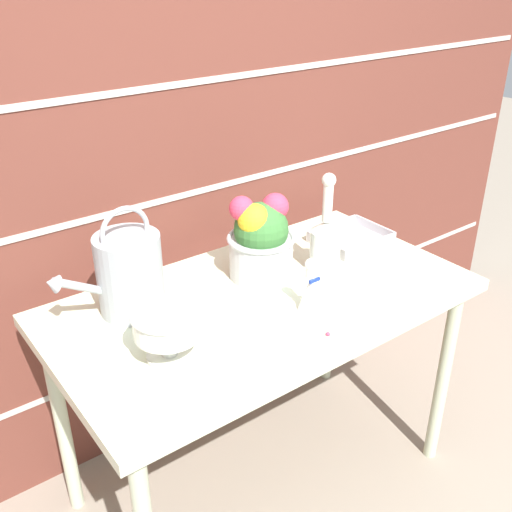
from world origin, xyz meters
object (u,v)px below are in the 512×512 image
(figurine_vase, at_px, (310,290))
(wire_tray, at_px, (351,239))
(flower_planter, at_px, (261,239))
(crystal_pedestal_bowl, at_px, (167,327))
(glass_decanter, at_px, (325,240))
(watering_can, at_px, (129,273))

(figurine_vase, xyz_separation_m, wire_tray, (0.41, 0.24, -0.06))
(flower_planter, xyz_separation_m, figurine_vase, (-0.01, -0.24, -0.06))
(crystal_pedestal_bowl, relative_size, figurine_vase, 1.07)
(glass_decanter, distance_m, figurine_vase, 0.25)
(glass_decanter, relative_size, figurine_vase, 1.96)
(glass_decanter, relative_size, wire_tray, 1.33)
(figurine_vase, relative_size, wire_tray, 0.68)
(crystal_pedestal_bowl, bearing_deg, wire_tray, 13.54)
(glass_decanter, height_order, wire_tray, glass_decanter)
(flower_planter, bearing_deg, crystal_pedestal_bowl, -155.42)
(flower_planter, xyz_separation_m, wire_tray, (0.39, 0.00, -0.12))
(watering_can, relative_size, wire_tray, 1.35)
(flower_planter, bearing_deg, watering_can, 171.90)
(watering_can, height_order, figurine_vase, watering_can)
(watering_can, bearing_deg, glass_decanter, -14.00)
(crystal_pedestal_bowl, relative_size, flower_planter, 0.66)
(watering_can, bearing_deg, crystal_pedestal_bowl, -95.82)
(crystal_pedestal_bowl, bearing_deg, glass_decanter, 10.00)
(flower_planter, xyz_separation_m, glass_decanter, (0.18, -0.09, -0.02))
(crystal_pedestal_bowl, bearing_deg, figurine_vase, -6.06)
(figurine_vase, bearing_deg, flower_planter, 86.89)
(glass_decanter, bearing_deg, figurine_vase, -142.10)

